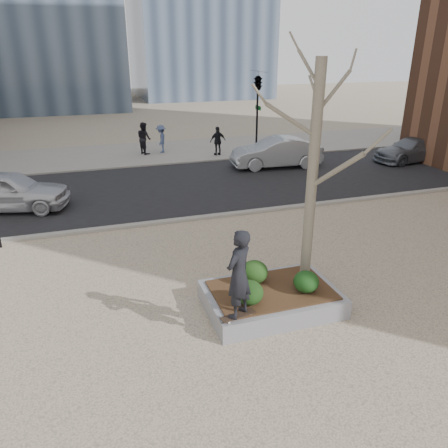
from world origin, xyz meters
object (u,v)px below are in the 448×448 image
object	(u,v)px
planter	(271,299)
police_car	(8,191)
skateboarder	(239,274)
skateboard	(238,316)

from	to	relation	value
planter	police_car	world-z (taller)	police_car
police_car	skateboarder	bearing A→B (deg)	-136.07
skateboarder	skateboard	bearing A→B (deg)	180.00
skateboard	skateboarder	distance (m)	0.98
skateboarder	police_car	world-z (taller)	skateboarder
skateboarder	police_car	distance (m)	11.30
police_car	planter	bearing A→B (deg)	-129.18
skateboarder	police_car	bearing A→B (deg)	-98.14
planter	skateboard	xyz separation A→B (m)	(-1.10, -0.78, 0.26)
skateboarder	police_car	size ratio (longest dim) A/B	0.44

